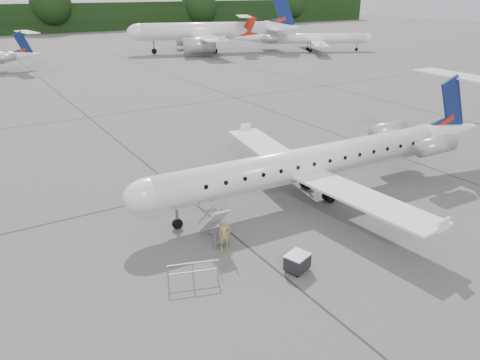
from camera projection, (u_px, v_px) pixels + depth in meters
ground at (331, 214)px, 26.96m from camera, size 320.00×320.00×0.00m
treeline at (10, 20)px, 127.73m from camera, size 260.00×4.00×8.00m
main_regional_jet at (308, 148)px, 27.94m from camera, size 26.14×19.42×6.48m
airstair at (214, 222)px, 23.94m from camera, size 0.95×2.12×2.03m
passenger at (225, 235)px, 23.04m from camera, size 0.69×0.54×1.66m
safety_railing at (193, 273)px, 20.56m from camera, size 2.11×0.78×1.00m
baggage_cart at (297, 262)px, 21.43m from camera, size 1.27×1.14×0.91m
bg_narrowbody at (204, 22)px, 92.19m from camera, size 37.76×32.01×11.54m
bg_regional_right at (314, 33)px, 94.61m from camera, size 32.80×29.44×7.07m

